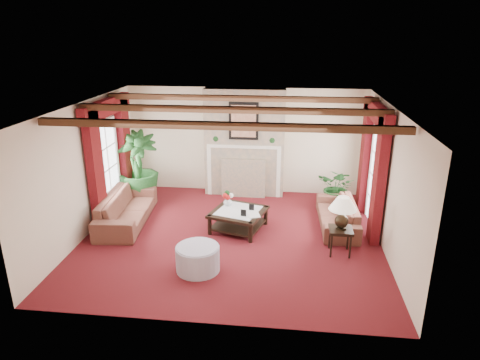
# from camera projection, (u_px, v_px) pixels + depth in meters

# --- Properties ---
(floor) EXTENTS (6.00, 6.00, 0.00)m
(floor) POSITION_uv_depth(u_px,v_px,m) (232.00, 237.00, 8.81)
(floor) COLOR #470C10
(floor) RESTS_ON ground
(ceiling) EXTENTS (6.00, 6.00, 0.00)m
(ceiling) POSITION_uv_depth(u_px,v_px,m) (231.00, 106.00, 7.91)
(ceiling) COLOR white
(ceiling) RESTS_ON floor
(back_wall) EXTENTS (6.00, 0.02, 2.70)m
(back_wall) POSITION_uv_depth(u_px,v_px,m) (245.00, 141.00, 10.94)
(back_wall) COLOR beige
(back_wall) RESTS_ON ground
(left_wall) EXTENTS (0.02, 5.50, 2.70)m
(left_wall) POSITION_uv_depth(u_px,v_px,m) (85.00, 170.00, 8.68)
(left_wall) COLOR beige
(left_wall) RESTS_ON ground
(right_wall) EXTENTS (0.02, 5.50, 2.70)m
(right_wall) POSITION_uv_depth(u_px,v_px,m) (389.00, 181.00, 8.04)
(right_wall) COLOR beige
(right_wall) RESTS_ON ground
(ceiling_beams) EXTENTS (6.00, 3.00, 0.12)m
(ceiling_beams) POSITION_uv_depth(u_px,v_px,m) (231.00, 110.00, 7.93)
(ceiling_beams) COLOR #3D2213
(ceiling_beams) RESTS_ON ceiling
(fireplace) EXTENTS (2.00, 0.52, 2.70)m
(fireplace) POSITION_uv_depth(u_px,v_px,m) (245.00, 88.00, 10.30)
(fireplace) COLOR tan
(fireplace) RESTS_ON ground
(french_door_left) EXTENTS (0.10, 1.10, 2.16)m
(french_door_left) POSITION_uv_depth(u_px,v_px,m) (103.00, 122.00, 9.36)
(french_door_left) COLOR white
(french_door_left) RESTS_ON ground
(french_door_right) EXTENTS (0.10, 1.10, 2.16)m
(french_door_right) POSITION_uv_depth(u_px,v_px,m) (381.00, 129.00, 8.72)
(french_door_right) COLOR white
(french_door_right) RESTS_ON ground
(curtains_left) EXTENTS (0.20, 2.40, 2.55)m
(curtains_left) POSITION_uv_depth(u_px,v_px,m) (105.00, 103.00, 9.20)
(curtains_left) COLOR #470B09
(curtains_left) RESTS_ON ground
(curtains_right) EXTENTS (0.20, 2.40, 2.55)m
(curtains_right) POSITION_uv_depth(u_px,v_px,m) (378.00, 108.00, 8.59)
(curtains_right) COLOR #470B09
(curtains_right) RESTS_ON ground
(sofa_left) EXTENTS (2.32, 1.01, 0.87)m
(sofa_left) POSITION_uv_depth(u_px,v_px,m) (126.00, 204.00, 9.37)
(sofa_left) COLOR #3E1119
(sofa_left) RESTS_ON ground
(sofa_right) EXTENTS (1.93, 0.65, 0.74)m
(sofa_right) POSITION_uv_depth(u_px,v_px,m) (338.00, 210.00, 9.21)
(sofa_right) COLOR #3E1119
(sofa_right) RESTS_ON ground
(potted_palm) EXTENTS (2.42, 2.56, 0.98)m
(potted_palm) POSITION_uv_depth(u_px,v_px,m) (139.00, 182.00, 10.54)
(potted_palm) COLOR black
(potted_palm) RESTS_ON ground
(small_plant) EXTENTS (1.71, 1.73, 0.77)m
(small_plant) POSITION_uv_depth(u_px,v_px,m) (337.00, 192.00, 10.21)
(small_plant) COLOR black
(small_plant) RESTS_ON ground
(coffee_table) EXTENTS (1.30, 1.30, 0.43)m
(coffee_table) POSITION_uv_depth(u_px,v_px,m) (238.00, 220.00, 9.10)
(coffee_table) COLOR black
(coffee_table) RESTS_ON ground
(side_table) EXTENTS (0.44, 0.44, 0.51)m
(side_table) POSITION_uv_depth(u_px,v_px,m) (340.00, 241.00, 8.11)
(side_table) COLOR black
(side_table) RESTS_ON ground
(ottoman) EXTENTS (0.78, 0.78, 0.45)m
(ottoman) POSITION_uv_depth(u_px,v_px,m) (198.00, 259.00, 7.55)
(ottoman) COLOR #9996AA
(ottoman) RESTS_ON ground
(table_lamp) EXTENTS (0.52, 0.52, 0.65)m
(table_lamp) POSITION_uv_depth(u_px,v_px,m) (342.00, 213.00, 7.91)
(table_lamp) COLOR black
(table_lamp) RESTS_ON side_table
(flower_vase) EXTENTS (0.20, 0.21, 0.19)m
(flower_vase) POSITION_uv_depth(u_px,v_px,m) (228.00, 201.00, 9.27)
(flower_vase) COLOR silver
(flower_vase) RESTS_ON coffee_table
(book) EXTENTS (0.24, 0.14, 0.31)m
(book) POSITION_uv_depth(u_px,v_px,m) (249.00, 209.00, 8.73)
(book) COLOR black
(book) RESTS_ON coffee_table
(photo_frame_a) EXTENTS (0.11, 0.04, 0.15)m
(photo_frame_a) POSITION_uv_depth(u_px,v_px,m) (243.00, 213.00, 8.73)
(photo_frame_a) COLOR black
(photo_frame_a) RESTS_ON coffee_table
(photo_frame_b) EXTENTS (0.11, 0.04, 0.14)m
(photo_frame_b) POSITION_uv_depth(u_px,v_px,m) (252.00, 207.00, 9.03)
(photo_frame_b) COLOR black
(photo_frame_b) RESTS_ON coffee_table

